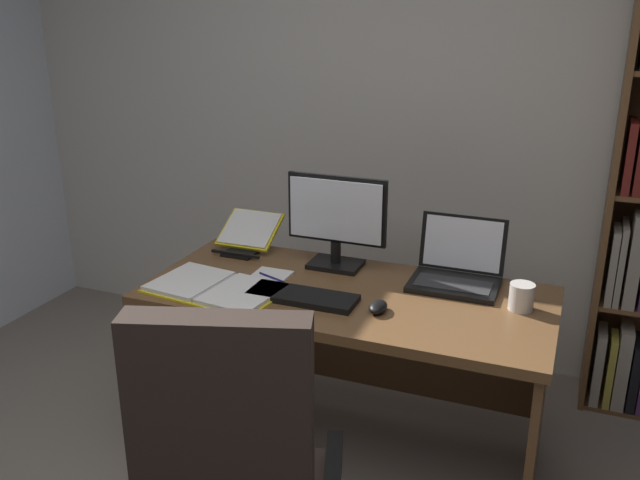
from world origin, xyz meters
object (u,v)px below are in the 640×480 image
object	(u,v)px
open_binder	(215,288)
notepad	(267,279)
reading_stand_with_book	(248,233)
keyboard	(303,297)
coffee_mug	(522,297)
desk	(352,330)
computer_mouse	(378,307)
laptop	(457,271)
pen	(272,277)
monitor	(336,223)

from	to	relation	value
open_binder	notepad	xyz separation A→B (m)	(0.14, 0.17, -0.01)
reading_stand_with_book	open_binder	xyz separation A→B (m)	(0.10, -0.48, -0.06)
keyboard	coffee_mug	bearing A→B (deg)	15.23
notepad	coffee_mug	world-z (taller)	coffee_mug
desk	coffee_mug	size ratio (longest dim) A/B	15.65
computer_mouse	notepad	bearing A→B (deg)	166.32
keyboard	computer_mouse	world-z (taller)	computer_mouse
desk	laptop	world-z (taller)	laptop
desk	pen	bearing A→B (deg)	-165.21
computer_mouse	laptop	bearing A→B (deg)	60.02
pen	keyboard	bearing A→B (deg)	-33.24
laptop	computer_mouse	xyz separation A→B (m)	(-0.22, -0.37, -0.03)
monitor	pen	bearing A→B (deg)	-127.65
desk	coffee_mug	distance (m)	0.70
keyboard	open_binder	bearing A→B (deg)	-171.88
desk	keyboard	world-z (taller)	keyboard
desk	computer_mouse	size ratio (longest dim) A/B	15.28
open_binder	coffee_mug	xyz separation A→B (m)	(1.13, 0.26, 0.04)
open_binder	notepad	world-z (taller)	open_binder
laptop	reading_stand_with_book	world-z (taller)	laptop
monitor	open_binder	distance (m)	0.58
monitor	reading_stand_with_book	bearing A→B (deg)	172.65
notepad	open_binder	bearing A→B (deg)	-129.11
laptop	desk	bearing A→B (deg)	-156.75
laptop	coffee_mug	xyz separation A→B (m)	(0.27, -0.16, -0.00)
desk	computer_mouse	xyz separation A→B (m)	(0.17, -0.21, 0.23)
laptop	pen	xyz separation A→B (m)	(-0.70, -0.25, -0.04)
desk	coffee_mug	xyz separation A→B (m)	(0.65, 0.00, 0.26)
reading_stand_with_book	desk	bearing A→B (deg)	-20.53
open_binder	laptop	bearing A→B (deg)	33.11
keyboard	reading_stand_with_book	size ratio (longest dim) A/B	1.57
monitor	pen	distance (m)	0.36
laptop	coffee_mug	bearing A→B (deg)	-30.68
pen	coffee_mug	distance (m)	0.98
reading_stand_with_book	open_binder	world-z (taller)	reading_stand_with_book
coffee_mug	desk	bearing A→B (deg)	-179.59
monitor	laptop	bearing A→B (deg)	0.47
laptop	notepad	world-z (taller)	laptop
monitor	pen	size ratio (longest dim) A/B	3.09
pen	open_binder	bearing A→B (deg)	-132.86
open_binder	coffee_mug	world-z (taller)	coffee_mug
keyboard	reading_stand_with_book	distance (m)	0.62
laptop	open_binder	xyz separation A→B (m)	(-0.87, -0.42, -0.04)
desk	computer_mouse	world-z (taller)	computer_mouse
laptop	keyboard	xyz separation A→B (m)	(-0.52, -0.37, -0.04)
pen	coffee_mug	xyz separation A→B (m)	(0.97, 0.09, 0.04)
open_binder	notepad	distance (m)	0.22
monitor	coffee_mug	xyz separation A→B (m)	(0.78, -0.16, -0.15)
notepad	laptop	bearing A→B (deg)	18.99
pen	notepad	bearing A→B (deg)	180.00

